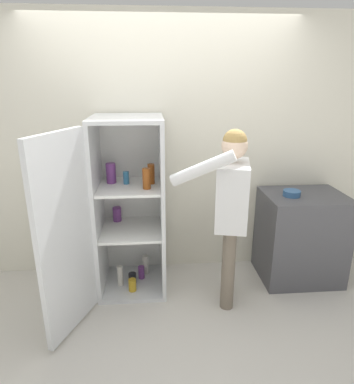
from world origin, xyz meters
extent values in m
plane|color=beige|center=(0.00, 0.00, 0.00)|extent=(12.00, 12.00, 0.00)
cube|color=silver|center=(0.00, 0.98, 1.27)|extent=(7.00, 0.06, 2.55)
cube|color=silver|center=(-0.33, 0.61, 0.02)|extent=(0.62, 0.64, 0.04)
cube|color=silver|center=(-0.33, 0.61, 1.63)|extent=(0.62, 0.64, 0.04)
cube|color=white|center=(-0.33, 0.91, 0.82)|extent=(0.62, 0.03, 1.57)
cube|color=silver|center=(-0.63, 0.61, 0.82)|extent=(0.03, 0.64, 1.57)
cube|color=silver|center=(-0.04, 0.61, 0.82)|extent=(0.04, 0.64, 1.57)
cube|color=white|center=(-0.33, 0.61, 0.59)|extent=(0.55, 0.57, 0.02)
cube|color=white|center=(-0.33, 0.61, 1.02)|extent=(0.55, 0.57, 0.02)
cube|color=silver|center=(-0.79, 0.01, 0.82)|extent=(0.29, 0.59, 1.57)
cylinder|color=#723884|center=(-0.50, 0.70, 1.12)|extent=(0.09, 0.09, 0.18)
cylinder|color=#723884|center=(-0.26, 0.65, 0.10)|extent=(0.06, 0.06, 0.13)
cylinder|color=teal|center=(-0.36, 0.66, 1.09)|extent=(0.05, 0.05, 0.11)
cylinder|color=#9E4C19|center=(-0.18, 0.50, 1.12)|extent=(0.07, 0.07, 0.18)
cylinder|color=#B78C1E|center=(-0.34, 0.44, 0.09)|extent=(0.07, 0.07, 0.12)
cylinder|color=black|center=(-0.34, 0.57, 0.09)|extent=(0.08, 0.08, 0.10)
cylinder|color=beige|center=(-0.22, 0.74, 0.14)|extent=(0.06, 0.06, 0.20)
cylinder|color=#723884|center=(-0.48, 0.81, 0.67)|extent=(0.08, 0.08, 0.14)
cylinder|color=#9E4C19|center=(-0.14, 0.65, 1.12)|extent=(0.06, 0.06, 0.18)
cylinder|color=beige|center=(-0.46, 0.55, 0.14)|extent=(0.06, 0.06, 0.20)
cylinder|color=#726656|center=(0.51, 0.18, 0.38)|extent=(0.12, 0.12, 0.76)
cylinder|color=#726656|center=(0.55, 0.36, 0.38)|extent=(0.12, 0.12, 0.76)
cube|color=silver|center=(0.53, 0.27, 1.04)|extent=(0.35, 0.50, 0.54)
sphere|color=beige|center=(0.53, 0.27, 1.44)|extent=(0.21, 0.21, 0.21)
sphere|color=#AD894C|center=(0.53, 0.27, 1.48)|extent=(0.19, 0.19, 0.19)
cylinder|color=silver|center=(0.25, 0.08, 1.31)|extent=(0.51, 0.21, 0.30)
cylinder|color=silver|center=(0.59, 0.52, 1.01)|extent=(0.09, 0.09, 0.51)
cube|color=#4C4C51|center=(1.34, 0.63, 0.45)|extent=(0.77, 0.60, 0.89)
cylinder|color=#335B8E|center=(1.19, 0.60, 0.92)|extent=(0.16, 0.16, 0.06)
camera|label=1|loc=(-0.14, -2.37, 1.96)|focal=32.00mm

